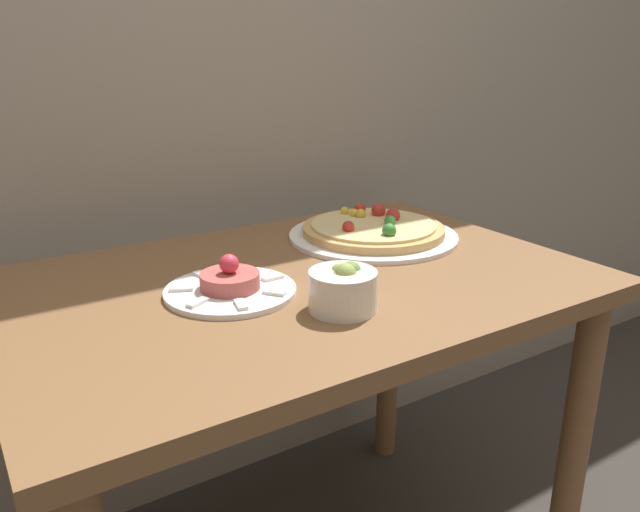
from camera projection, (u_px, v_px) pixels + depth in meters
name	position (u px, v px, depth m)	size (l,w,h in m)	color
dining_table	(299.00, 335.00, 1.21)	(1.08, 0.73, 0.76)	brown
pizza_plate	(373.00, 231.00, 1.40)	(0.38, 0.38, 0.06)	white
tartare_plate	(230.00, 286.00, 1.09)	(0.23, 0.23, 0.07)	white
small_bowl	(343.00, 288.00, 1.01)	(0.11, 0.11, 0.08)	silver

